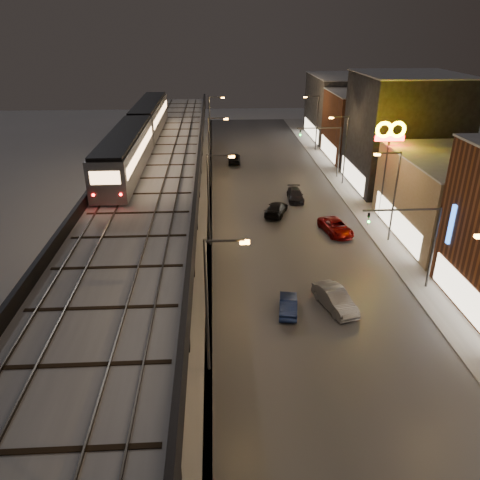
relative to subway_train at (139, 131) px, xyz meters
name	(u,v)px	position (x,y,z in m)	size (l,w,h in m)	color
road_surface	(287,227)	(16.00, -8.68, -8.45)	(17.00, 120.00, 0.06)	#46474D
sidewalk_right	(380,224)	(26.00, -8.68, -8.41)	(4.00, 120.00, 0.14)	#9FA1A8
under_viaduct_pavement	(159,230)	(2.50, -8.68, -8.45)	(11.00, 120.00, 0.06)	#9FA1A8
elevated_viaduct	(152,189)	(2.50, -11.84, -2.86)	(9.00, 100.00, 6.30)	black
viaduct_trackbed	(151,180)	(2.49, -11.71, -2.09)	(8.40, 100.00, 0.32)	#B2B7C1
viaduct_parapet_streetside	(198,175)	(6.85, -11.68, -1.63)	(0.30, 100.00, 1.10)	black
viaduct_parapet_far	(103,176)	(-1.85, -11.68, -1.63)	(0.30, 100.00, 1.10)	black
building_c	(460,198)	(32.49, -11.68, -4.40)	(12.20, 15.20, 8.16)	#958062
building_d	(404,132)	(32.49, 4.32, -1.40)	(12.20, 13.20, 14.16)	black
building_e	(368,126)	(32.49, 18.32, -3.40)	(12.20, 12.20, 10.16)	brown
building_f	(345,108)	(32.49, 32.32, -2.90)	(12.20, 16.20, 11.16)	#3B3B3D
streetlight_left_1	(211,298)	(8.07, -30.68, -3.24)	(2.57, 0.28, 9.00)	#38383A
streetlight_left_2	(211,194)	(8.07, -12.68, -3.24)	(2.57, 0.28, 9.00)	#38383A
streetlight_right_2	(393,191)	(25.23, -12.68, -3.24)	(2.56, 0.28, 9.00)	#38383A
streetlight_left_3	(211,147)	(8.07, 5.32, -3.24)	(2.57, 0.28, 9.00)	#38383A
streetlight_right_3	(344,146)	(25.23, 5.32, -3.24)	(2.56, 0.28, 9.00)	#38383A
streetlight_left_4	(211,120)	(8.07, 23.32, -3.24)	(2.57, 0.28, 9.00)	#38383A
streetlight_right_4	(316,119)	(25.23, 23.32, -3.24)	(2.56, 0.28, 9.00)	#38383A
traffic_light_rig_a	(421,238)	(24.34, -21.68, -3.98)	(6.10, 0.34, 7.00)	#38383A
traffic_light_rig_b	(331,146)	(24.34, 8.32, -3.98)	(6.10, 0.34, 7.00)	#38383A
subway_train	(139,131)	(0.00, 0.00, 0.00)	(3.13, 37.69, 3.75)	gray
car_near_white	(288,305)	(13.68, -24.63, -7.87)	(1.29, 3.70, 1.22)	#0E1B46
car_mid_dark	(276,209)	(15.23, -5.23, -7.78)	(1.95, 4.80, 1.39)	black
car_far_white	(234,158)	(11.48, 16.32, -7.71)	(1.81, 4.50, 1.53)	black
car_onc_silver	(335,300)	(17.27, -24.30, -7.71)	(1.63, 4.68, 1.54)	slate
car_onc_dark	(336,228)	(20.68, -10.65, -7.79)	(2.29, 4.98, 1.38)	#6D0506
car_onc_white	(295,195)	(18.16, -0.60, -7.83)	(1.83, 4.49, 1.30)	black
sign_mcdonalds	(389,140)	(26.50, -6.84, 0.26)	(3.14, 0.35, 10.64)	#38383A
sign_carwash	(457,232)	(27.00, -21.93, -3.39)	(1.41, 0.35, 7.31)	#38383A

